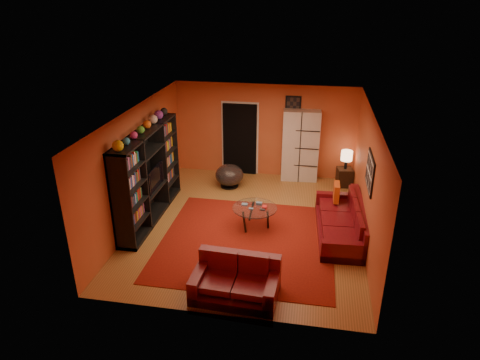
% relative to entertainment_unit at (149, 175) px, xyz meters
% --- Properties ---
extents(floor, '(6.00, 6.00, 0.00)m').
position_rel_entertainment_unit_xyz_m(floor, '(2.27, 0.00, -1.05)').
color(floor, brown).
rests_on(floor, ground).
extents(ceiling, '(6.00, 6.00, 0.00)m').
position_rel_entertainment_unit_xyz_m(ceiling, '(2.27, 0.00, 1.55)').
color(ceiling, white).
rests_on(ceiling, wall_back).
extents(wall_back, '(6.00, 0.00, 6.00)m').
position_rel_entertainment_unit_xyz_m(wall_back, '(2.27, 3.00, 0.25)').
color(wall_back, '#B84C28').
rests_on(wall_back, floor).
extents(wall_front, '(6.00, 0.00, 6.00)m').
position_rel_entertainment_unit_xyz_m(wall_front, '(2.27, -3.00, 0.25)').
color(wall_front, '#B84C28').
rests_on(wall_front, floor).
extents(wall_left, '(0.00, 6.00, 6.00)m').
position_rel_entertainment_unit_xyz_m(wall_left, '(-0.23, 0.00, 0.25)').
color(wall_left, '#B84C28').
rests_on(wall_left, floor).
extents(wall_right, '(0.00, 6.00, 6.00)m').
position_rel_entertainment_unit_xyz_m(wall_right, '(4.78, 0.00, 0.25)').
color(wall_right, '#B84C28').
rests_on(wall_right, floor).
extents(rug, '(3.60, 3.60, 0.01)m').
position_rel_entertainment_unit_xyz_m(rug, '(2.38, -0.70, -1.04)').
color(rug, '#63110B').
rests_on(rug, floor).
extents(doorway, '(0.95, 0.10, 2.04)m').
position_rel_entertainment_unit_xyz_m(doorway, '(1.57, 2.96, -0.03)').
color(doorway, black).
rests_on(doorway, floor).
extents(wall_art_right, '(0.03, 1.00, 0.70)m').
position_rel_entertainment_unit_xyz_m(wall_art_right, '(4.75, -0.30, 0.55)').
color(wall_art_right, black).
rests_on(wall_art_right, wall_right).
extents(wall_art_back, '(0.42, 0.03, 0.52)m').
position_rel_entertainment_unit_xyz_m(wall_art_back, '(3.02, 2.98, 1.00)').
color(wall_art_back, black).
rests_on(wall_art_back, wall_back).
extents(entertainment_unit, '(0.45, 3.00, 2.10)m').
position_rel_entertainment_unit_xyz_m(entertainment_unit, '(0.00, 0.00, 0.00)').
color(entertainment_unit, black).
rests_on(entertainment_unit, floor).
extents(tv, '(0.89, 0.12, 0.51)m').
position_rel_entertainment_unit_xyz_m(tv, '(0.05, 0.06, -0.07)').
color(tv, black).
rests_on(tv, entertainment_unit).
extents(sofa, '(1.10, 2.42, 0.85)m').
position_rel_entertainment_unit_xyz_m(sofa, '(4.42, -0.04, -0.77)').
color(sofa, '#530B13').
rests_on(sofa, rug).
extents(loveseat, '(1.51, 0.95, 0.85)m').
position_rel_entertainment_unit_xyz_m(loveseat, '(2.46, -2.42, -0.76)').
color(loveseat, '#530B13').
rests_on(loveseat, rug).
extents(throw_pillow, '(0.12, 0.42, 0.42)m').
position_rel_entertainment_unit_xyz_m(throw_pillow, '(4.22, 0.74, -0.42)').
color(throw_pillow, '#D24F17').
rests_on(throw_pillow, sofa).
extents(coffee_table, '(0.99, 0.99, 0.49)m').
position_rel_entertainment_unit_xyz_m(coffee_table, '(2.45, -0.09, -0.60)').
color(coffee_table, silver).
rests_on(coffee_table, floor).
extents(storage_cabinet, '(1.02, 0.51, 1.98)m').
position_rel_entertainment_unit_xyz_m(storage_cabinet, '(3.29, 2.80, -0.06)').
color(storage_cabinet, beige).
rests_on(storage_cabinet, floor).
extents(bowl_chair, '(0.76, 0.76, 0.62)m').
position_rel_entertainment_unit_xyz_m(bowl_chair, '(1.47, 1.96, -0.72)').
color(bowl_chair, black).
rests_on(bowl_chair, floor).
extents(side_table, '(0.46, 0.46, 0.50)m').
position_rel_entertainment_unit_xyz_m(side_table, '(4.53, 2.56, -0.80)').
color(side_table, black).
rests_on(side_table, floor).
extents(table_lamp, '(0.30, 0.30, 0.50)m').
position_rel_entertainment_unit_xyz_m(table_lamp, '(4.53, 2.56, -0.19)').
color(table_lamp, black).
rests_on(table_lamp, side_table).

